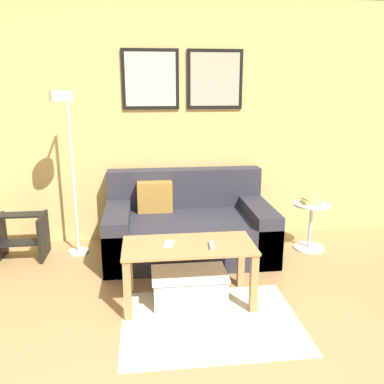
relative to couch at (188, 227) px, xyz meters
The scene contains 11 objects.
wall_back 1.15m from the couch, 110.72° to the left, with size 5.60×0.09×2.55m.
area_rug 1.33m from the couch, 88.78° to the right, with size 1.30×0.98×0.01m, color beige.
couch is the anchor object (origin of this frame).
coffee_table 1.00m from the couch, 95.78° to the right, with size 1.02×0.49×0.49m.
storage_bin 1.00m from the couch, 95.52° to the right, with size 0.60×0.36×0.25m.
floor_lamp 1.47m from the couch, behind, with size 0.21×0.49×1.64m.
side_table 1.29m from the couch, ahead, with size 0.37×0.37×0.50m.
book_stack 1.32m from the couch, ahead, with size 0.19×0.17×0.06m.
remote_control 1.08m from the couch, 86.09° to the right, with size 0.04×0.15×0.02m, color #99999E.
cell_phone 1.03m from the couch, 104.62° to the right, with size 0.07×0.14×0.01m, color silver.
step_stool 1.66m from the couch, behind, with size 0.46×0.39×0.44m.
Camera 1 is at (-0.22, -1.41, 1.68)m, focal length 38.00 mm.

